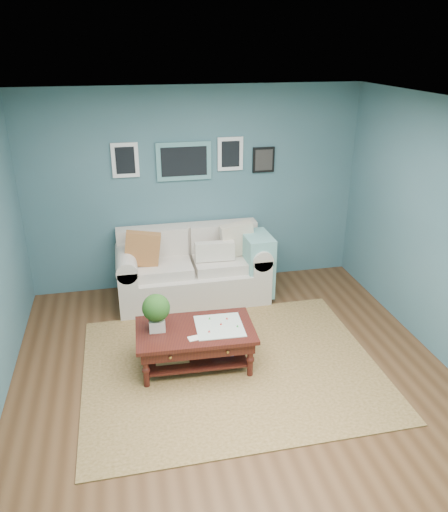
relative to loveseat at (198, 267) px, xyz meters
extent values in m
plane|color=brown|center=(0.06, -2.03, -0.42)|extent=(5.00, 5.00, 0.00)
plane|color=white|center=(0.06, -2.03, 2.28)|extent=(5.00, 5.00, 0.00)
cube|color=#385D65|center=(0.06, 0.47, 0.93)|extent=(4.50, 0.02, 2.70)
cube|color=#385D65|center=(0.06, -4.53, 0.93)|extent=(4.50, 0.02, 2.70)
cube|color=#579293|center=(-0.09, 0.45, 1.33)|extent=(0.72, 0.03, 0.50)
cube|color=black|center=(-0.09, 0.43, 1.33)|extent=(0.60, 0.01, 0.38)
cube|color=white|center=(-0.84, 0.45, 1.38)|extent=(0.34, 0.03, 0.44)
cube|color=white|center=(0.53, 0.45, 1.40)|extent=(0.34, 0.03, 0.44)
cube|color=black|center=(0.99, 0.45, 1.30)|extent=(0.30, 0.03, 0.34)
cube|color=brown|center=(0.06, -1.69, -0.41)|extent=(3.07, 2.46, 0.01)
cube|color=beige|center=(-0.09, -0.04, -0.20)|extent=(1.45, 0.90, 0.43)
cube|color=beige|center=(-0.09, 0.31, 0.26)|extent=(1.90, 0.22, 0.49)
cube|color=beige|center=(-0.94, -0.04, -0.10)|extent=(0.25, 0.90, 0.63)
cube|color=beige|center=(0.76, -0.04, -0.10)|extent=(0.25, 0.90, 0.63)
cylinder|color=beige|center=(-0.94, -0.04, 0.21)|extent=(0.27, 0.90, 0.27)
cylinder|color=beige|center=(0.76, -0.04, 0.21)|extent=(0.27, 0.90, 0.27)
cube|color=beige|center=(-0.48, -0.10, 0.08)|extent=(0.74, 0.57, 0.13)
cube|color=beige|center=(0.30, -0.10, 0.08)|extent=(0.74, 0.57, 0.13)
cube|color=beige|center=(-0.48, 0.19, 0.33)|extent=(0.74, 0.12, 0.37)
cube|color=beige|center=(0.30, 0.19, 0.33)|extent=(0.74, 0.12, 0.37)
cube|color=#B35526|center=(-0.72, -0.09, 0.37)|extent=(0.49, 0.18, 0.48)
cube|color=silver|center=(0.52, -0.02, 0.37)|extent=(0.48, 0.18, 0.47)
cube|color=beige|center=(0.20, -0.14, 0.28)|extent=(0.51, 0.12, 0.25)
cube|color=#84C7C3|center=(0.76, -0.16, 0.05)|extent=(0.35, 0.56, 0.82)
cube|color=black|center=(-0.29, -1.57, 0.02)|extent=(1.25, 0.76, 0.04)
cube|color=black|center=(-0.29, -1.57, -0.06)|extent=(1.16, 0.68, 0.12)
cube|color=black|center=(-0.29, -1.57, -0.30)|extent=(1.06, 0.57, 0.03)
sphere|color=gold|center=(-0.59, -1.88, -0.06)|extent=(0.03, 0.03, 0.03)
sphere|color=gold|center=(-0.02, -1.91, -0.06)|extent=(0.03, 0.03, 0.03)
cylinder|color=black|center=(-0.83, -1.82, -0.21)|extent=(0.06, 0.06, 0.42)
cylinder|color=black|center=(0.22, -1.87, -0.21)|extent=(0.06, 0.06, 0.42)
cylinder|color=black|center=(-0.81, -1.27, -0.21)|extent=(0.06, 0.06, 0.42)
cylinder|color=black|center=(0.25, -1.32, -0.21)|extent=(0.06, 0.06, 0.42)
cube|color=beige|center=(-0.68, -1.50, 0.10)|extent=(0.17, 0.17, 0.12)
sphere|color=#1B4315|center=(-0.68, -1.50, 0.29)|extent=(0.28, 0.28, 0.28)
cube|color=silver|center=(-0.04, -1.58, 0.04)|extent=(0.51, 0.51, 0.01)
cube|color=#A67E51|center=(-0.55, -1.56, -0.19)|extent=(0.36, 0.26, 0.20)
cube|color=#254291|center=(-0.01, -1.56, -0.23)|extent=(0.25, 0.19, 0.11)
camera|label=1|loc=(-0.94, -5.97, 2.78)|focal=35.00mm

